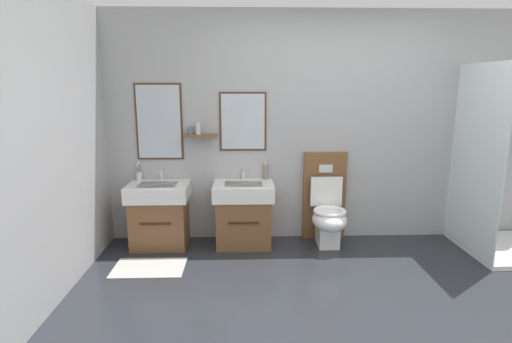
# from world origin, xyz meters

# --- Properties ---
(ground_plane) EXTENTS (6.34, 4.75, 0.10)m
(ground_plane) POSITION_xyz_m (0.00, 0.00, -0.05)
(ground_plane) COLOR #23262B
(ground_plane) RESTS_ON ground
(wall_back) EXTENTS (5.14, 0.27, 2.53)m
(wall_back) POSITION_xyz_m (-0.02, 1.71, 1.26)
(wall_back) COLOR #A8A8AA
(wall_back) RESTS_ON ground
(wall_left) EXTENTS (0.12, 3.55, 2.53)m
(wall_left) POSITION_xyz_m (-2.51, 0.00, 1.26)
(wall_left) COLOR #A8A8AA
(wall_left) RESTS_ON ground
(bath_mat) EXTENTS (0.68, 0.44, 0.01)m
(bath_mat) POSITION_xyz_m (-1.86, 0.84, 0.01)
(bath_mat) COLOR #9E9993
(bath_mat) RESTS_ON ground
(vanity_sink_left) EXTENTS (0.65, 0.50, 0.70)m
(vanity_sink_left) POSITION_xyz_m (-1.86, 1.44, 0.36)
(vanity_sink_left) COLOR brown
(vanity_sink_left) RESTS_ON ground
(tap_on_left_sink) EXTENTS (0.03, 0.13, 0.11)m
(tap_on_left_sink) POSITION_xyz_m (-1.86, 1.63, 0.77)
(tap_on_left_sink) COLOR silver
(tap_on_left_sink) RESTS_ON vanity_sink_left
(vanity_sink_right) EXTENTS (0.65, 0.50, 0.70)m
(vanity_sink_right) POSITION_xyz_m (-0.95, 1.44, 0.36)
(vanity_sink_right) COLOR brown
(vanity_sink_right) RESTS_ON ground
(tap_on_right_sink) EXTENTS (0.03, 0.13, 0.11)m
(tap_on_right_sink) POSITION_xyz_m (-0.95, 1.63, 0.77)
(tap_on_right_sink) COLOR silver
(tap_on_right_sink) RESTS_ON vanity_sink_right
(toilet) EXTENTS (0.48, 0.63, 1.00)m
(toilet) POSITION_xyz_m (-0.03, 1.45, 0.38)
(toilet) COLOR brown
(toilet) RESTS_ON ground
(toothbrush_cup) EXTENTS (0.07, 0.07, 0.21)m
(toothbrush_cup) POSITION_xyz_m (-2.11, 1.62, 0.75)
(toothbrush_cup) COLOR silver
(toothbrush_cup) RESTS_ON vanity_sink_left
(soap_dispenser) EXTENTS (0.06, 0.06, 0.20)m
(soap_dispenser) POSITION_xyz_m (-0.69, 1.63, 0.78)
(soap_dispenser) COLOR gray
(soap_dispenser) RESTS_ON vanity_sink_right
(shower_tray) EXTENTS (0.90, 0.95, 1.95)m
(shower_tray) POSITION_xyz_m (1.67, 1.15, 0.42)
(shower_tray) COLOR white
(shower_tray) RESTS_ON ground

